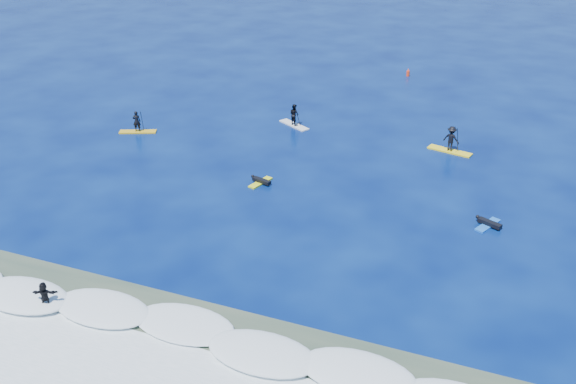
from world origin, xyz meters
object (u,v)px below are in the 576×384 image
at_px(sup_paddler_left, 137,125).
at_px(sup_paddler_center, 294,117).
at_px(sup_paddler_right, 451,140).
at_px(prone_paddler_far, 488,224).
at_px(marker_buoy, 408,73).
at_px(wave_surfer, 45,296).
at_px(prone_paddler_near, 261,181).

distance_m(sup_paddler_left, sup_paddler_center, 12.03).
distance_m(sup_paddler_right, prone_paddler_far, 10.57).
xyz_separation_m(sup_paddler_right, marker_buoy, (-6.65, 17.06, -0.52)).
xyz_separation_m(sup_paddler_right, wave_surfer, (-14.29, -25.24, -0.08)).
distance_m(sup_paddler_left, marker_buoy, 27.29).
height_order(sup_paddler_left, marker_buoy, sup_paddler_left).
height_order(sup_paddler_left, sup_paddler_right, sup_paddler_right).
relative_size(prone_paddler_near, marker_buoy, 2.56).
xyz_separation_m(sup_paddler_center, sup_paddler_right, (12.13, -0.69, 0.10)).
distance_m(prone_paddler_near, wave_surfer, 16.10).
relative_size(sup_paddler_left, prone_paddler_far, 1.39).
xyz_separation_m(sup_paddler_left, prone_paddler_near, (12.26, -4.62, -0.48)).
bearing_deg(sup_paddler_center, marker_buoy, 101.60).
distance_m(sup_paddler_center, sup_paddler_right, 12.15).
xyz_separation_m(sup_paddler_right, prone_paddler_far, (3.67, -9.89, -0.72)).
bearing_deg(sup_paddler_center, sup_paddler_right, 26.84).
bearing_deg(sup_paddler_center, wave_surfer, -64.64).
xyz_separation_m(sup_paddler_center, prone_paddler_near, (1.66, -10.30, -0.62)).
distance_m(sup_paddler_right, marker_buoy, 18.32).
height_order(wave_surfer, marker_buoy, wave_surfer).
height_order(prone_paddler_near, prone_paddler_far, prone_paddler_far).
bearing_deg(sup_paddler_left, prone_paddler_near, -43.74).
xyz_separation_m(sup_paddler_center, marker_buoy, (5.48, 16.37, -0.42)).
height_order(sup_paddler_left, prone_paddler_near, sup_paddler_left).
relative_size(sup_paddler_center, prone_paddler_far, 1.40).
relative_size(prone_paddler_near, prone_paddler_far, 0.96).
bearing_deg(wave_surfer, sup_paddler_right, 38.88).
height_order(sup_paddler_center, marker_buoy, sup_paddler_center).
bearing_deg(prone_paddler_far, marker_buoy, 44.85).
xyz_separation_m(sup_paddler_left, sup_paddler_right, (22.74, 4.99, 0.25)).
bearing_deg(wave_surfer, prone_paddler_near, 54.69).
xyz_separation_m(sup_paddler_left, wave_surfer, (8.45, -20.25, 0.16)).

